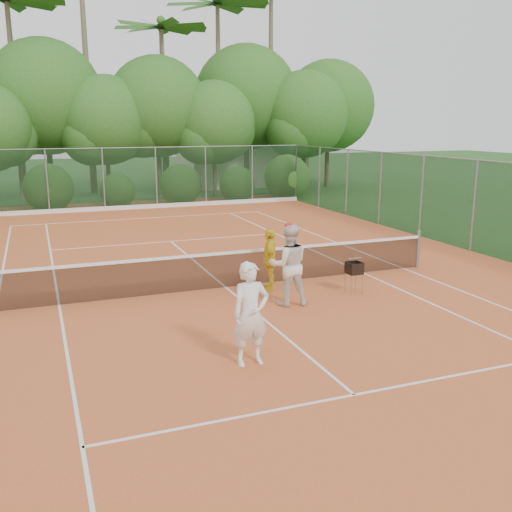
{
  "coord_description": "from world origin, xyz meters",
  "views": [
    {
      "loc": [
        -4.41,
        -13.49,
        4.18
      ],
      "look_at": [
        0.36,
        -1.2,
        1.1
      ],
      "focal_mm": 40.0,
      "sensor_mm": 36.0,
      "label": 1
    }
  ],
  "objects_px": {
    "player_center_grp": "(289,265)",
    "player_yellow": "(270,259)",
    "ball_hopper": "(354,269)",
    "player_white": "(251,314)"
  },
  "relations": [
    {
      "from": "player_yellow",
      "to": "ball_hopper",
      "type": "height_order",
      "value": "player_yellow"
    },
    {
      "from": "player_white",
      "to": "player_yellow",
      "type": "xyz_separation_m",
      "value": [
        2.07,
        4.11,
        -0.12
      ]
    },
    {
      "from": "ball_hopper",
      "to": "player_center_grp",
      "type": "bearing_deg",
      "value": -154.8
    },
    {
      "from": "player_center_grp",
      "to": "ball_hopper",
      "type": "xyz_separation_m",
      "value": [
        1.92,
        0.27,
        -0.34
      ]
    },
    {
      "from": "player_center_grp",
      "to": "ball_hopper",
      "type": "bearing_deg",
      "value": 8.03
    },
    {
      "from": "player_white",
      "to": "player_yellow",
      "type": "bearing_deg",
      "value": 61.37
    },
    {
      "from": "player_center_grp",
      "to": "ball_hopper",
      "type": "relative_size",
      "value": 2.46
    },
    {
      "from": "player_center_grp",
      "to": "player_yellow",
      "type": "relative_size",
      "value": 1.22
    },
    {
      "from": "player_white",
      "to": "ball_hopper",
      "type": "distance_m",
      "value": 5.02
    },
    {
      "from": "ball_hopper",
      "to": "player_white",
      "type": "bearing_deg",
      "value": -124.47
    }
  ]
}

